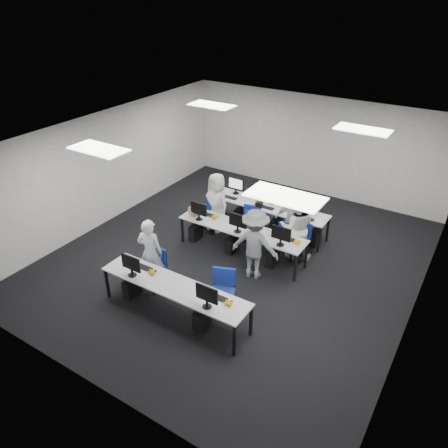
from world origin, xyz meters
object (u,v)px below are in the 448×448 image
Objects in this scene: desk_mid at (241,230)px; student_2 at (217,203)px; desk_front at (174,287)px; student_3 at (292,221)px; chair_1 at (222,301)px; chair_7 at (302,242)px; chair_0 at (154,275)px; photographer at (255,244)px; chair_6 at (255,230)px; student_1 at (297,227)px; chair_2 at (214,221)px; student_0 at (151,253)px; chair_5 at (216,218)px; chair_4 at (284,247)px; chair_3 at (249,232)px.

student_2 is (-1.15, 0.71, 0.12)m from desk_mid.
student_3 is (0.87, 3.55, 0.06)m from desk_front.
chair_7 is at bearing 61.11° from chair_1.
chair_0 is 0.55× the size of photographer.
student_1 is at bearing -18.40° from chair_6.
student_3 is at bearing 20.88° from chair_2.
student_0 is (0.16, -2.70, 0.53)m from chair_2.
student_0 is (0.20, -2.87, 0.54)m from chair_5.
chair_5 is 0.91× the size of chair_7.
student_3 reaches higher than chair_0.
chair_4 is at bearing -144.33° from chair_7.
chair_6 is 1.00× the size of chair_7.
chair_7 is at bearing 71.14° from desk_front.
chair_0 is 1.09× the size of chair_2.
chair_3 is (-0.87, 2.65, -0.00)m from chair_1.
chair_2 is at bearing 110.53° from desk_front.
chair_2 is at bearing 165.06° from chair_7.
student_2 reaches higher than chair_6.
desk_mid is at bearing 90.00° from desk_front.
chair_4 is 0.48m from chair_7.
student_2 is at bearing -100.89° from student_0.
desk_mid is 3.57× the size of chair_7.
chair_4 is (0.92, 0.49, -0.42)m from desk_mid.
student_3 is at bearing 47.33° from desk_mid.
chair_2 is at bearing 157.24° from chair_4.
chair_3 is at bearing 157.09° from chair_4.
photographer is (-0.24, -1.09, 0.57)m from chair_4.
photographer is (1.64, 1.51, 0.54)m from chair_0.
photographer reaches higher than chair_6.
chair_2 is (-1.99, 2.74, -0.04)m from chair_1.
desk_front is 3.20m from chair_3.
chair_1 is 3.55m from chair_5.
chair_2 is 2.36m from photographer.
desk_mid is at bearing -49.70° from photographer.
photographer is (-0.19, -1.55, 0.09)m from student_3.
chair_2 is at bearing -136.99° from student_2.
chair_0 is at bearing -128.43° from student_3.
chair_7 is (2.46, 0.05, 0.02)m from chair_5.
chair_0 is at bearing 133.49° from student_0.
desk_mid is at bearing -15.34° from chair_2.
chair_2 is (-0.27, 2.77, -0.02)m from chair_0.
student_0 is at bearing -146.27° from chair_4.
chair_5 is 2.93m from student_0.
student_3 is (-0.28, 0.35, -0.08)m from student_1.
student_3 reaches higher than chair_5.
chair_1 is at bearing -69.61° from desk_mid.
chair_3 reaches higher than chair_0.
chair_1 is 1.08× the size of chair_6.
chair_1 is 0.59× the size of student_1.
chair_1 reaches higher than chair_2.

